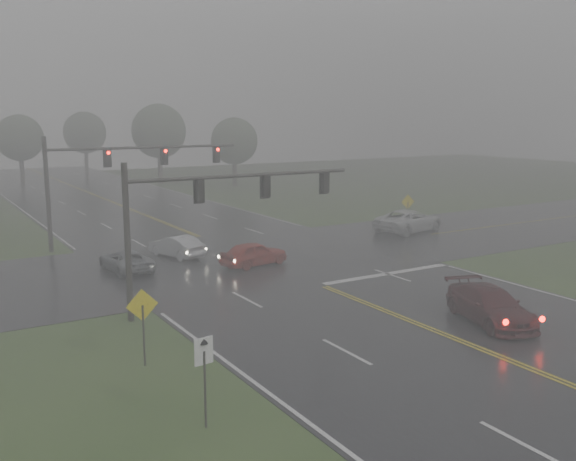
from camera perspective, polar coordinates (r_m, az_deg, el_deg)
ground at (r=23.53m, az=23.40°, el=-12.35°), size 180.00×180.00×0.00m
main_road at (r=38.00m, az=-1.87°, el=-3.00°), size 18.00×160.00×0.02m
cross_street at (r=39.71m, az=-3.29°, el=-2.43°), size 120.00×14.00×0.02m
stop_bar at (r=36.02m, az=8.82°, el=-3.86°), size 8.50×0.50×0.01m
sedan_maroon at (r=28.84m, az=17.47°, el=-7.81°), size 3.50×5.46×1.47m
sedan_red at (r=37.64m, az=-3.04°, el=-3.14°), size 4.37×2.37×1.41m
sedan_silver at (r=40.41m, az=-9.87°, el=-2.35°), size 2.52×4.31×1.34m
car_grey at (r=37.44m, az=-14.19°, el=-3.52°), size 2.31×4.44×1.20m
pickup_white at (r=49.33m, az=10.69°, el=-0.09°), size 6.42×3.96×1.66m
signal_gantry_near at (r=28.68m, az=-7.67°, el=2.19°), size 11.29×0.30×6.77m
signal_gantry_far at (r=44.37m, az=-15.46°, el=5.34°), size 13.34×0.37×7.39m
sign_diamond_west at (r=23.01m, az=-12.80°, el=-7.27°), size 1.16×0.11×2.79m
sign_arrow_white at (r=18.35m, az=-7.46°, el=-11.77°), size 0.59×0.12×2.65m
sign_diamond_east at (r=49.77m, az=10.59°, el=2.16°), size 1.13×0.23×2.74m
tree_ne_a at (r=84.11m, az=-11.41°, el=8.65°), size 6.88×6.88×10.11m
tree_n_mid at (r=89.98m, az=-22.75°, el=7.60°), size 5.98×5.98×8.78m
tree_e_near at (r=79.39m, az=-4.80°, el=7.92°), size 5.73×5.73×8.41m
tree_n_far at (r=101.68m, az=-17.62°, el=8.29°), size 6.27×6.27×9.21m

